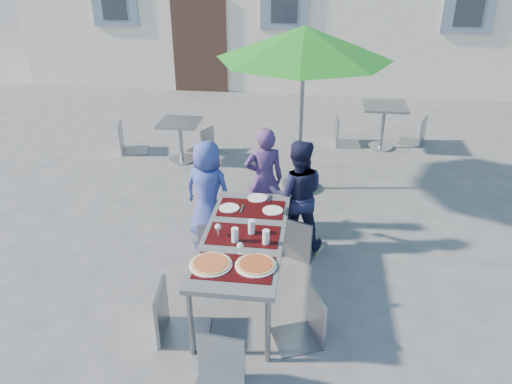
# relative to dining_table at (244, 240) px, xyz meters

# --- Properties ---
(ground) EXTENTS (90.00, 90.00, 0.00)m
(ground) POSITION_rel_dining_table_xyz_m (-0.24, 0.28, -0.70)
(ground) COLOR #4F4F52
(ground) RESTS_ON ground
(dining_table) EXTENTS (0.80, 1.85, 0.76)m
(dining_table) POSITION_rel_dining_table_xyz_m (0.00, 0.00, 0.00)
(dining_table) COLOR #404044
(dining_table) RESTS_ON ground
(pizza_near_left) EXTENTS (0.39, 0.39, 0.03)m
(pizza_near_left) POSITION_rel_dining_table_xyz_m (-0.21, -0.54, 0.07)
(pizza_near_left) COLOR white
(pizza_near_left) RESTS_ON dining_table
(pizza_near_right) EXTENTS (0.37, 0.37, 0.03)m
(pizza_near_right) POSITION_rel_dining_table_xyz_m (0.19, -0.50, 0.07)
(pizza_near_right) COLOR white
(pizza_near_right) RESTS_ON dining_table
(glassware) EXTENTS (0.55, 0.45, 0.15)m
(glassware) POSITION_rel_dining_table_xyz_m (0.04, -0.09, 0.13)
(glassware) COLOR silver
(glassware) RESTS_ON dining_table
(place_settings) EXTENTS (0.73, 0.49, 0.01)m
(place_settings) POSITION_rel_dining_table_xyz_m (0.02, 0.61, 0.06)
(place_settings) COLOR white
(place_settings) RESTS_ON dining_table
(child_0) EXTENTS (0.70, 0.55, 1.26)m
(child_0) POSITION_rel_dining_table_xyz_m (-0.62, 1.15, -0.07)
(child_0) COLOR #38469A
(child_0) RESTS_ON ground
(child_1) EXTENTS (0.56, 0.44, 1.35)m
(child_1) POSITION_rel_dining_table_xyz_m (0.04, 1.46, -0.02)
(child_1) COLOR #4E3368
(child_1) RESTS_ON ground
(child_2) EXTENTS (0.69, 0.43, 1.36)m
(child_2) POSITION_rel_dining_table_xyz_m (0.47, 1.08, -0.02)
(child_2) COLOR #191B37
(child_2) RESTS_ON ground
(chair_0) EXTENTS (0.52, 0.53, 0.89)m
(chair_0) POSITION_rel_dining_table_xyz_m (-0.49, 0.75, -0.18)
(chair_0) COLOR #8F939A
(chair_0) RESTS_ON ground
(chair_1) EXTENTS (0.57, 0.57, 1.03)m
(chair_1) POSITION_rel_dining_table_xyz_m (-0.15, 0.87, -0.09)
(chair_1) COLOR gray
(chair_1) RESTS_ON ground
(chair_2) EXTENTS (0.57, 0.58, 0.98)m
(chair_2) POSITION_rel_dining_table_xyz_m (0.51, 0.85, -0.12)
(chair_2) COLOR gray
(chair_2) RESTS_ON ground
(chair_3) EXTENTS (0.49, 0.49, 1.01)m
(chair_3) POSITION_rel_dining_table_xyz_m (-0.57, -0.64, -0.10)
(chair_3) COLOR gray
(chair_3) RESTS_ON ground
(chair_4) EXTENTS (0.53, 0.53, 0.91)m
(chair_4) POSITION_rel_dining_table_xyz_m (0.66, -0.53, -0.16)
(chair_4) COLOR gray
(chair_4) RESTS_ON ground
(chair_5) EXTENTS (0.46, 0.46, 0.93)m
(chair_5) POSITION_rel_dining_table_xyz_m (-0.03, -1.23, -0.16)
(chair_5) COLOR #90969B
(chair_5) RESTS_ON ground
(patio_umbrella) EXTENTS (2.37, 2.37, 2.36)m
(patio_umbrella) POSITION_rel_dining_table_xyz_m (0.42, 2.63, 1.43)
(patio_umbrella) COLOR #B3B6BB
(patio_umbrella) RESTS_ON ground
(cafe_table_0) EXTENTS (0.64, 0.64, 0.69)m
(cafe_table_0) POSITION_rel_dining_table_xyz_m (-1.59, 3.44, -0.25)
(cafe_table_0) COLOR #B3B6BB
(cafe_table_0) RESTS_ON ground
(bg_chair_l_0) EXTENTS (0.55, 0.55, 0.99)m
(bg_chair_l_0) POSITION_rel_dining_table_xyz_m (-2.63, 3.72, -0.11)
(bg_chair_l_0) COLOR gray
(bg_chair_l_0) RESTS_ON ground
(bg_chair_r_0) EXTENTS (0.49, 0.49, 0.84)m
(bg_chair_r_0) POSITION_rel_dining_table_xyz_m (-1.32, 3.89, -0.21)
(bg_chair_r_0) COLOR gray
(bg_chair_r_0) RESTS_ON ground
(cafe_table_1) EXTENTS (0.74, 0.74, 0.79)m
(cafe_table_1) POSITION_rel_dining_table_xyz_m (1.80, 4.46, -0.13)
(cafe_table_1) COLOR #B3B6BB
(cafe_table_1) RESTS_ON ground
(bg_chair_l_1) EXTENTS (0.48, 0.48, 1.01)m
(bg_chair_l_1) POSITION_rel_dining_table_xyz_m (1.11, 4.55, -0.10)
(bg_chair_l_1) COLOR gray
(bg_chair_l_1) RESTS_ON ground
(bg_chair_r_1) EXTENTS (0.54, 0.53, 0.93)m
(bg_chair_r_1) POSITION_rel_dining_table_xyz_m (2.47, 4.79, -0.15)
(bg_chair_r_1) COLOR gray
(bg_chair_r_1) RESTS_ON ground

